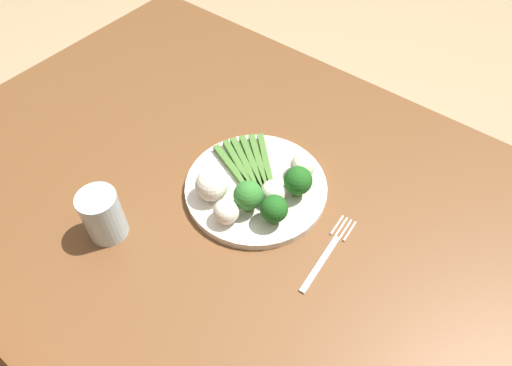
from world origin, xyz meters
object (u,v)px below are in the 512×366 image
cauliflower_back_right (212,185)px  cauliflower_mid (226,212)px  dining_table (222,217)px  plate (256,187)px  asparagus_bundle (250,166)px  cauliflower_edge (303,166)px  water_glass (103,215)px  broccoli_front_left (248,196)px  fork (328,252)px  broccoli_front (298,181)px  broccoli_near_center (274,209)px  cauliflower_left (273,192)px

cauliflower_back_right → cauliflower_mid: (0.05, -0.02, -0.01)m
dining_table → plate: bearing=23.9°
plate → asparagus_bundle: 0.05m
asparagus_bundle → cauliflower_edge: bearing=-118.3°
plate → water_glass: size_ratio=2.76×
asparagus_bundle → broccoli_front_left: size_ratio=2.54×
plate → fork: 0.18m
dining_table → broccoli_front_left: 0.19m
fork → dining_table: bearing=84.9°
cauliflower_back_right → broccoli_front: bearing=39.6°
broccoli_front → cauliflower_edge: bearing=113.4°
asparagus_bundle → broccoli_front_left: bearing=160.5°
broccoli_front_left → water_glass: (-0.16, -0.18, -0.00)m
broccoli_front → cauliflower_back_right: size_ratio=1.07×
broccoli_front_left → cauliflower_edge: size_ratio=1.36×
broccoli_front → cauliflower_edge: 0.05m
dining_table → plate: (0.07, 0.03, 0.12)m
broccoli_front_left → cauliflower_mid: size_ratio=1.40×
water_glass → cauliflower_edge: bearing=57.2°
dining_table → broccoli_near_center: (0.14, -0.01, 0.16)m
dining_table → asparagus_bundle: asparagus_bundle is taller
broccoli_near_center → broccoli_front: size_ratio=0.94×
asparagus_bundle → cauliflower_back_right: cauliflower_back_right is taller
broccoli_front → fork: (0.11, -0.06, -0.05)m
broccoli_near_center → cauliflower_back_right: (-0.12, -0.02, -0.00)m
broccoli_front → water_glass: bearing=-129.6°
plate → broccoli_front: broccoli_front is taller
asparagus_bundle → broccoli_front: bearing=-145.0°
cauliflower_back_right → fork: (0.22, 0.03, -0.04)m
dining_table → cauliflower_back_right: 0.16m
broccoli_near_center → broccoli_front_left: broccoli_front_left is taller
fork → water_glass: water_glass is taller
broccoli_front_left → cauliflower_edge: bearing=76.8°
cauliflower_back_right → water_glass: bearing=-121.1°
plate → water_glass: (-0.14, -0.23, 0.04)m
dining_table → asparagus_bundle: 0.15m
broccoli_front_left → cauliflower_mid: broccoli_front_left is taller
dining_table → asparagus_bundle: size_ratio=7.31×
asparagus_bundle → broccoli_near_center: 0.13m
broccoli_near_center → water_glass: size_ratio=0.62×
water_glass → broccoli_front_left: bearing=47.1°
cauliflower_back_right → cauliflower_mid: size_ratio=1.30×
cauliflower_mid → cauliflower_left: bearing=66.0°
broccoli_front → cauliflower_back_right: bearing=-140.4°
plate → broccoli_front: size_ratio=4.18×
water_glass → cauliflower_left: bearing=49.4°
cauliflower_left → broccoli_front_left: bearing=-118.5°
broccoli_front_left → cauliflower_left: size_ratio=1.41×
dining_table → cauliflower_edge: size_ratio=25.33×
plate → cauliflower_mid: 0.10m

